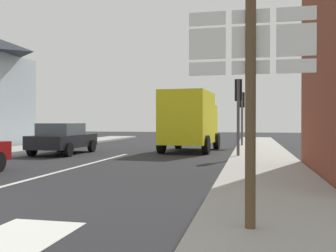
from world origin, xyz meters
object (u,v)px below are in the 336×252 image
object	(u,v)px
delivery_truck	(190,120)
traffic_light_far_right	(242,107)
sedan_far	(63,138)
route_sign_post	(251,88)
traffic_light_near_right	(238,100)

from	to	relation	value
delivery_truck	traffic_light_far_right	xyz separation A→B (m)	(2.56, 3.72, 0.79)
sedan_far	delivery_truck	xyz separation A→B (m)	(5.68, 2.80, 0.89)
sedan_far	traffic_light_far_right	xyz separation A→B (m)	(8.24, 6.53, 1.68)
route_sign_post	traffic_light_near_right	bearing A→B (deg)	92.61
sedan_far	route_sign_post	size ratio (longest dim) A/B	1.33
traffic_light_far_right	delivery_truck	bearing A→B (deg)	-124.51
delivery_truck	route_sign_post	world-z (taller)	route_sign_post
traffic_light_far_right	sedan_far	bearing A→B (deg)	-141.62
sedan_far	traffic_light_near_right	world-z (taller)	traffic_light_near_right
route_sign_post	traffic_light_near_right	world-z (taller)	traffic_light_near_right
route_sign_post	traffic_light_near_right	distance (m)	11.12
delivery_truck	route_sign_post	distance (m)	14.73
sedan_far	delivery_truck	distance (m)	6.39
delivery_truck	traffic_light_far_right	size ratio (longest dim) A/B	1.56
route_sign_post	delivery_truck	bearing A→B (deg)	102.02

